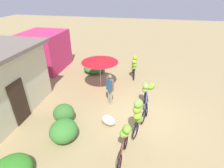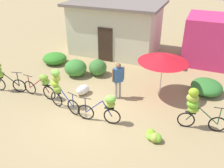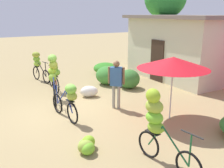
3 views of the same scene
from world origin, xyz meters
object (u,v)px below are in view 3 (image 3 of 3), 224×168
market_umbrella (173,63)px  person_vendor (116,79)px  produce_sack (89,91)px  bicycle_near_pile (55,75)px  building_low (183,46)px  bicycle_center_loaded (53,74)px  banana_pile_on_ground (87,145)px  bicycle_by_shop (68,98)px  bicycle_leftmost (38,64)px  bicycle_rightmost (157,121)px

market_umbrella → person_vendor: 2.07m
produce_sack → bicycle_near_pile: bearing=-147.2°
building_low → bicycle_center_loaded: 6.92m
banana_pile_on_ground → bicycle_by_shop: bearing=172.1°
banana_pile_on_ground → building_low: bearing=120.0°
building_low → person_vendor: bearing=-67.8°
bicycle_near_pile → bicycle_center_loaded: size_ratio=1.00×
bicycle_leftmost → produce_sack: (3.54, 1.09, -0.62)m
building_low → bicycle_by_shop: (2.34, -7.10, -0.86)m
market_umbrella → bicycle_leftmost: 7.26m
market_umbrella → bicycle_leftmost: (-6.81, -2.35, -0.96)m
bicycle_near_pile → bicycle_rightmost: 6.30m
bicycle_leftmost → produce_sack: 3.76m
produce_sack → person_vendor: size_ratio=0.41×
building_low → produce_sack: (0.55, -5.59, -1.37)m
bicycle_leftmost → bicycle_rightmost: 8.40m
bicycle_rightmost → banana_pile_on_ground: 1.83m
bicycle_leftmost → bicycle_center_loaded: size_ratio=0.95×
bicycle_near_pile → bicycle_by_shop: bicycle_by_shop is taller
bicycle_rightmost → produce_sack: bearing=172.7°
market_umbrella → bicycle_by_shop: size_ratio=1.27×
bicycle_near_pile → bicycle_by_shop: bearing=-10.3°
banana_pile_on_ground → bicycle_rightmost: bearing=45.4°
market_umbrella → bicycle_near_pile: (-4.71, -2.19, -1.09)m
market_umbrella → bicycle_rightmost: (1.58, -1.88, -0.84)m
bicycle_by_shop → bicycle_rightmost: (3.06, 0.90, 0.25)m
bicycle_rightmost → bicycle_center_loaded: bearing=-172.4°
bicycle_rightmost → bicycle_leftmost: bearing=-176.8°
bicycle_center_loaded → bicycle_by_shop: bicycle_center_loaded is taller
bicycle_near_pile → banana_pile_on_ground: (5.14, -0.85, -0.57)m
market_umbrella → bicycle_center_loaded: market_umbrella is taller
produce_sack → bicycle_by_shop: bearing=-40.4°
bicycle_leftmost → banana_pile_on_ground: (7.24, -0.69, -0.69)m
bicycle_leftmost → bicycle_near_pile: size_ratio=0.95×
market_umbrella → bicycle_by_shop: bearing=-118.1°
bicycle_center_loaded → produce_sack: bearing=74.8°
bicycle_center_loaded → bicycle_by_shop: bearing=-5.6°
bicycle_rightmost → bicycle_by_shop: bearing=-163.6°
bicycle_center_loaded → bicycle_rightmost: bearing=7.6°
building_low → bicycle_leftmost: bearing=-114.1°
building_low → market_umbrella: bearing=-48.6°
bicycle_leftmost → bicycle_center_loaded: 3.20m
bicycle_leftmost → market_umbrella: bearing=19.0°
person_vendor → banana_pile_on_ground: bearing=-44.7°
market_umbrella → person_vendor: size_ratio=1.27×
bicycle_by_shop → banana_pile_on_ground: size_ratio=2.38×
bicycle_center_loaded → person_vendor: (1.96, 1.60, 0.01)m
banana_pile_on_ground → produce_sack: size_ratio=1.02×
bicycle_leftmost → bicycle_rightmost: bicycle_rightmost is taller
market_umbrella → person_vendor: (-1.66, -0.97, -0.77)m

